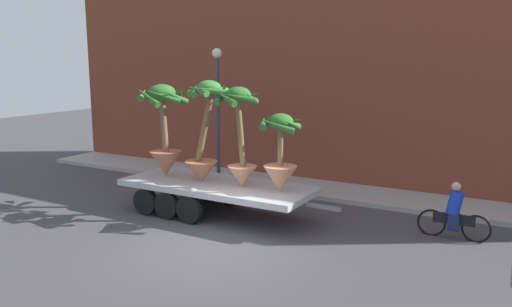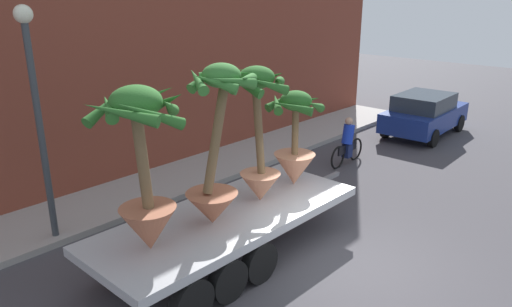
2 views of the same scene
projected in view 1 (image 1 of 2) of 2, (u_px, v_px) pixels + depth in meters
name	position (u px, v px, depth m)	size (l,w,h in m)	color
ground_plane	(217.00, 243.00, 13.00)	(60.00, 60.00, 0.00)	#423F44
sidewalk	(312.00, 188.00, 18.21)	(24.00, 2.20, 0.15)	#A39E99
building_facade	(333.00, 68.00, 18.89)	(24.00, 1.20, 8.56)	brown
flatbed_trailer	(210.00, 189.00, 15.39)	(6.83, 2.36, 0.98)	#B7BABF
potted_palm_rear	(205.00, 136.00, 15.08)	(1.53, 1.41, 3.03)	#B26647
potted_palm_middle	(164.00, 131.00, 15.87)	(1.73, 1.70, 2.87)	#B26647
potted_palm_front	(280.00, 158.00, 14.03)	(1.31, 1.35, 2.18)	tan
potted_palm_extra	(240.00, 138.00, 14.51)	(1.28, 1.35, 2.87)	tan
cyclist	(454.00, 214.00, 13.26)	(1.84, 0.35, 1.54)	black
street_lamp	(218.00, 97.00, 18.62)	(0.36, 0.36, 4.83)	#383D42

